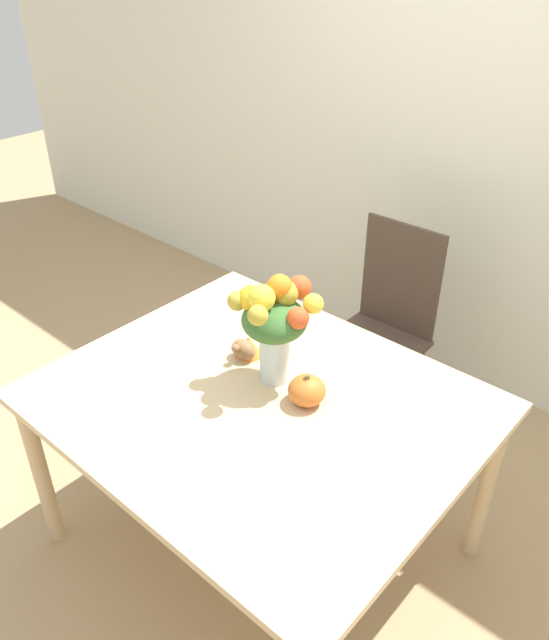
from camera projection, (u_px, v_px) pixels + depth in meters
ground_plane at (262, 543)px, 2.51m from camera, size 12.00×12.00×0.00m
wall_back at (498, 123)px, 2.78m from camera, size 8.00×0.06×2.70m
dining_table at (260, 416)px, 2.15m from camera, size 1.41×1.17×0.75m
flower_vase at (275, 320)px, 2.07m from camera, size 0.29×0.28×0.39m
pumpkin at (307, 390)px, 2.05m from camera, size 0.13×0.13×0.12m
turkey_figurine at (246, 347)px, 2.28m from camera, size 0.10×0.13×0.08m
dining_chair_near_window at (383, 328)px, 2.94m from camera, size 0.43×0.43×0.98m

